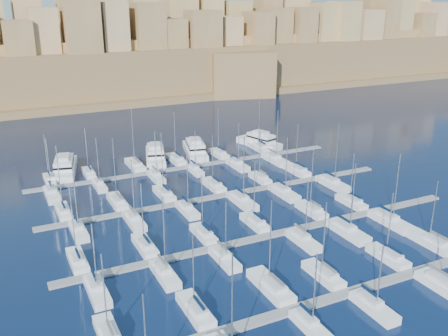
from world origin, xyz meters
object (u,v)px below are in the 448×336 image
sailboat_0 (109,335)px  motor_yacht_c (195,149)px  sailboat_4 (388,257)px  motor_yacht_d (260,141)px  motor_yacht_b (155,155)px  motor_yacht_a (65,167)px  sailboat_2 (271,286)px

sailboat_0 → motor_yacht_c: bearing=59.2°
motor_yacht_c → sailboat_4: bearing=-84.7°
sailboat_0 → motor_yacht_d: (62.75, 69.55, 1.00)m
sailboat_4 → motor_yacht_b: (-18.48, 70.40, 1.00)m
sailboat_4 → motor_yacht_a: sailboat_4 is taller
sailboat_4 → motor_yacht_a: bearing=121.2°
sailboat_0 → motor_yacht_c: 81.98m
sailboat_4 → motor_yacht_c: size_ratio=0.71×
motor_yacht_c → motor_yacht_d: size_ratio=1.12×
sailboat_0 → motor_yacht_c: (41.92, 70.45, 1.00)m
motor_yacht_b → sailboat_0: bearing=-113.1°
motor_yacht_a → motor_yacht_c: bearing=-0.2°
sailboat_2 → sailboat_4: 23.06m
sailboat_4 → motor_yacht_b: size_ratio=0.72×
sailboat_2 → motor_yacht_b: sailboat_2 is taller
motor_yacht_b → motor_yacht_d: (32.79, -0.79, 0.00)m
motor_yacht_a → motor_yacht_b: bearing=-0.5°
sailboat_2 → motor_yacht_b: size_ratio=0.87×
sailboat_0 → motor_yacht_d: 93.68m
motor_yacht_a → sailboat_0: bearing=-94.6°
sailboat_2 → sailboat_4: bearing=-2.0°
motor_yacht_a → motor_yacht_b: (24.34, -0.21, -0.00)m
sailboat_0 → motor_yacht_a: 70.78m
sailboat_2 → motor_yacht_d: (37.36, 68.79, 0.96)m
motor_yacht_b → motor_yacht_c: bearing=0.5°
sailboat_0 → motor_yacht_b: sailboat_0 is taller
sailboat_2 → motor_yacht_d: sailboat_2 is taller
sailboat_0 → sailboat_4: 48.44m
motor_yacht_b → motor_yacht_d: same height
motor_yacht_c → sailboat_2: bearing=-103.3°
sailboat_4 → motor_yacht_b: 72.79m
motor_yacht_a → motor_yacht_b: 24.34m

